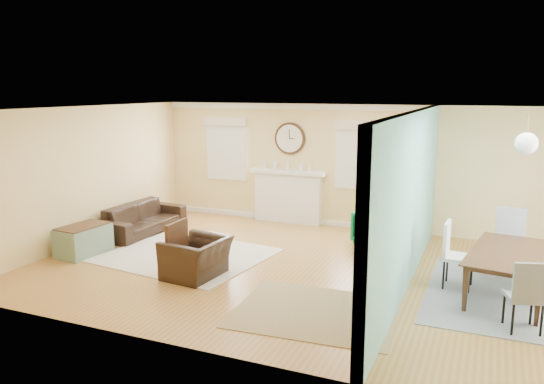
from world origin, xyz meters
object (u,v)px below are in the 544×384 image
object	(u,v)px
sofa	(143,218)
credenza	(395,239)
eames_chair	(197,258)
green_chair	(374,226)
dining_table	(513,275)

from	to	relation	value
sofa	credenza	size ratio (longest dim) A/B	1.28
sofa	credenza	bearing A→B (deg)	-87.01
eames_chair	credenza	distance (m)	3.38
credenza	eames_chair	bearing A→B (deg)	-144.09
sofa	green_chair	distance (m)	4.68
sofa	eames_chair	xyz separation A→B (m)	(2.38, -1.85, 0.01)
dining_table	credenza	bearing A→B (deg)	70.14
eames_chair	dining_table	size ratio (longest dim) A/B	0.50
dining_table	sofa	bearing A→B (deg)	91.40
green_chair	dining_table	bearing A→B (deg)	145.93
sofa	eames_chair	bearing A→B (deg)	-126.31
sofa	eames_chair	world-z (taller)	eames_chair
sofa	dining_table	distance (m)	6.99
green_chair	dining_table	world-z (taller)	dining_table
dining_table	green_chair	bearing A→B (deg)	58.99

